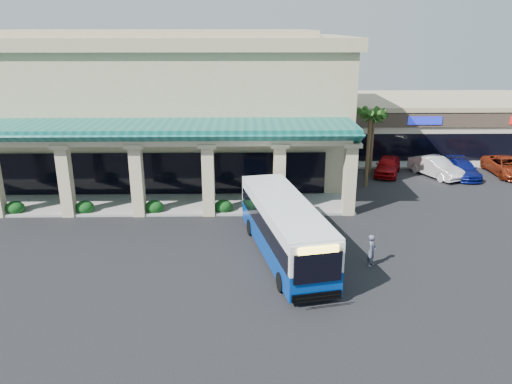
{
  "coord_description": "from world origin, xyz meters",
  "views": [
    {
      "loc": [
        -0.53,
        -25.09,
        11.63
      ],
      "look_at": [
        -0.01,
        3.19,
        2.2
      ],
      "focal_mm": 35.0,
      "sensor_mm": 36.0,
      "label": 1
    }
  ],
  "objects_px": {
    "car_red": "(463,169)",
    "car_silver": "(388,166)",
    "car_gray": "(507,166)",
    "transit_bus": "(284,230)",
    "pedestrian": "(372,250)",
    "car_white": "(436,167)"
  },
  "relations": [
    {
      "from": "car_silver",
      "to": "car_white",
      "type": "xyz_separation_m",
      "value": [
        3.73,
        -0.67,
        0.04
      ]
    },
    {
      "from": "pedestrian",
      "to": "car_gray",
      "type": "distance_m",
      "value": 21.9
    },
    {
      "from": "transit_bus",
      "to": "car_red",
      "type": "bearing_deg",
      "value": 31.11
    },
    {
      "from": "transit_bus",
      "to": "car_gray",
      "type": "relative_size",
      "value": 2.04
    },
    {
      "from": "transit_bus",
      "to": "car_red",
      "type": "relative_size",
      "value": 2.38
    },
    {
      "from": "transit_bus",
      "to": "car_gray",
      "type": "bearing_deg",
      "value": 25.75
    },
    {
      "from": "transit_bus",
      "to": "car_silver",
      "type": "xyz_separation_m",
      "value": [
        9.6,
        15.18,
        -0.76
      ]
    },
    {
      "from": "car_silver",
      "to": "transit_bus",
      "type": "bearing_deg",
      "value": -100.99
    },
    {
      "from": "car_silver",
      "to": "car_red",
      "type": "relative_size",
      "value": 0.98
    },
    {
      "from": "car_red",
      "to": "pedestrian",
      "type": "bearing_deg",
      "value": -122.82
    },
    {
      "from": "pedestrian",
      "to": "car_white",
      "type": "relative_size",
      "value": 0.35
    },
    {
      "from": "car_gray",
      "to": "car_red",
      "type": "bearing_deg",
      "value": -172.34
    },
    {
      "from": "car_white",
      "to": "car_red",
      "type": "xyz_separation_m",
      "value": [
        2.17,
        -0.16,
        -0.14
      ]
    },
    {
      "from": "transit_bus",
      "to": "pedestrian",
      "type": "relative_size",
      "value": 6.5
    },
    {
      "from": "car_red",
      "to": "car_silver",
      "type": "bearing_deg",
      "value": 174.81
    },
    {
      "from": "pedestrian",
      "to": "car_gray",
      "type": "height_order",
      "value": "pedestrian"
    },
    {
      "from": "transit_bus",
      "to": "car_silver",
      "type": "relative_size",
      "value": 2.43
    },
    {
      "from": "transit_bus",
      "to": "car_red",
      "type": "height_order",
      "value": "transit_bus"
    },
    {
      "from": "car_silver",
      "to": "car_white",
      "type": "relative_size",
      "value": 0.92
    },
    {
      "from": "transit_bus",
      "to": "car_white",
      "type": "bearing_deg",
      "value": 35.73
    },
    {
      "from": "pedestrian",
      "to": "car_white",
      "type": "distance_m",
      "value": 18.08
    },
    {
      "from": "transit_bus",
      "to": "pedestrian",
      "type": "distance_m",
      "value": 4.58
    }
  ]
}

